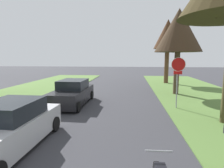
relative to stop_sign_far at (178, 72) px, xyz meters
name	(u,v)px	position (x,y,z in m)	size (l,w,h in m)	color
stop_sign_far	(178,72)	(0.00, 0.00, 0.00)	(0.81, 0.26, 2.97)	#9EA0A5
street_tree_right_mid_b	(179,31)	(0.97, 4.43, 2.89)	(3.67, 3.67, 6.77)	#4B3B2A
street_tree_right_far	(168,35)	(1.39, 11.07, 3.35)	(3.16, 3.16, 7.25)	brown
parked_sedan_silver	(8,128)	(-6.68, -5.59, -1.47)	(1.99, 4.42, 1.57)	#BCBCC1
parked_sedan_black	(72,93)	(-6.45, 0.36, -1.47)	(1.99, 4.42, 1.57)	black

